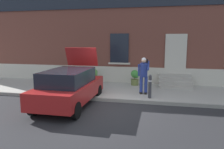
{
  "coord_description": "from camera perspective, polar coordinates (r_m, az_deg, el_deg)",
  "views": [
    {
      "loc": [
        1.89,
        -7.9,
        2.65
      ],
      "look_at": [
        -0.17,
        1.6,
        1.1
      ],
      "focal_mm": 34.3,
      "sensor_mm": 36.0,
      "label": 1
    }
  ],
  "objects": [
    {
      "name": "building_facade",
      "position": [
        13.37,
        4.23,
        13.66
      ],
      "size": [
        24.0,
        1.52,
        7.5
      ],
      "color": "brown",
      "rests_on": "ground"
    },
    {
      "name": "bollard_near_person",
      "position": [
        9.46,
        10.07,
        -2.9
      ],
      "size": [
        0.15,
        0.15,
        1.04
      ],
      "color": "#333338",
      "rests_on": "sidewalk"
    },
    {
      "name": "planter_olive",
      "position": [
        12.09,
        6.11,
        -0.73
      ],
      "size": [
        0.44,
        0.44,
        0.86
      ],
      "color": "#606B38",
      "rests_on": "sidewalk"
    },
    {
      "name": "planter_terracotta",
      "position": [
        13.55,
        -14.54,
        0.09
      ],
      "size": [
        0.44,
        0.44,
        0.86
      ],
      "color": "#B25B38",
      "rests_on": "sidewalk"
    },
    {
      "name": "bollard_far_left",
      "position": [
        10.51,
        -13.94,
        -1.83
      ],
      "size": [
        0.15,
        0.15,
        1.04
      ],
      "color": "#333338",
      "rests_on": "sidewalk"
    },
    {
      "name": "person_on_phone",
      "position": [
        9.99,
        8.44,
        0.31
      ],
      "size": [
        0.51,
        0.52,
        1.74
      ],
      "rotation": [
        0.0,
        0.0,
        -0.16
      ],
      "color": "navy",
      "rests_on": "sidewalk"
    },
    {
      "name": "entrance_stoop",
      "position": [
        12.27,
        16.42,
        -1.93
      ],
      "size": [
        1.76,
        1.28,
        0.64
      ],
      "color": "#9E998E",
      "rests_on": "sidewalk"
    },
    {
      "name": "curb_edge",
      "position": [
        9.4,
        0.17,
        -6.84
      ],
      "size": [
        24.0,
        0.12,
        0.15
      ],
      "primitive_type": "cube",
      "color": "gray",
      "rests_on": "ground"
    },
    {
      "name": "sidewalk",
      "position": [
        11.17,
        2.18,
        -4.28
      ],
      "size": [
        24.0,
        3.6,
        0.15
      ],
      "primitive_type": "cube",
      "color": "#99968E",
      "rests_on": "ground"
    },
    {
      "name": "hatchback_car_red",
      "position": [
        8.87,
        -11.23,
        -3.17
      ],
      "size": [
        1.8,
        4.07,
        2.34
      ],
      "color": "maroon",
      "rests_on": "ground"
    },
    {
      "name": "ground_plane",
      "position": [
        8.55,
        -1.17,
        -9.01
      ],
      "size": [
        80.0,
        80.0,
        0.0
      ],
      "primitive_type": "plane",
      "color": "#232326"
    },
    {
      "name": "planter_cream",
      "position": [
        12.63,
        -4.79,
        -0.29
      ],
      "size": [
        0.44,
        0.44,
        0.86
      ],
      "color": "beige",
      "rests_on": "sidewalk"
    }
  ]
}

